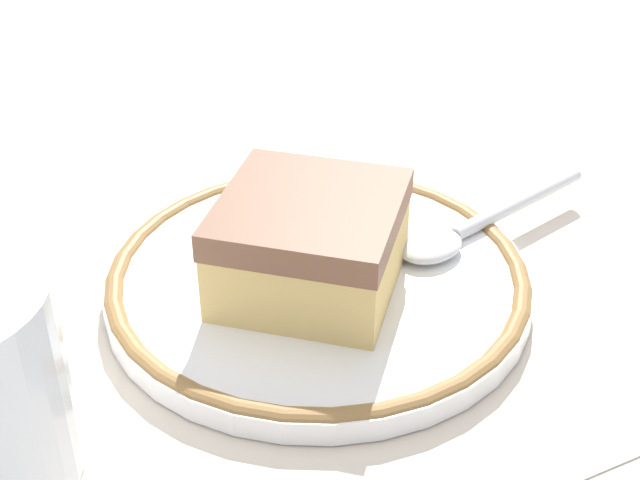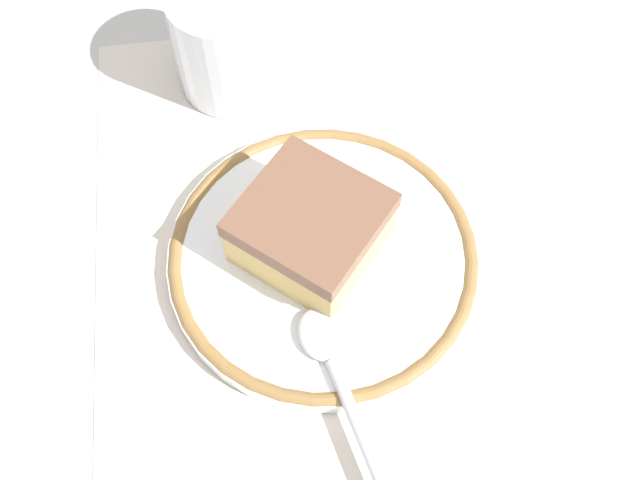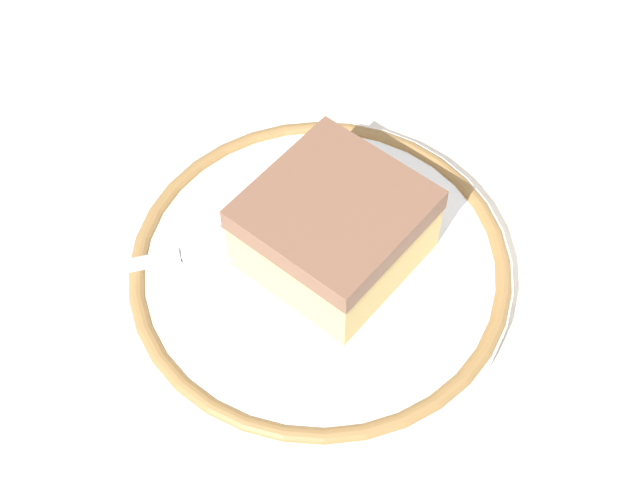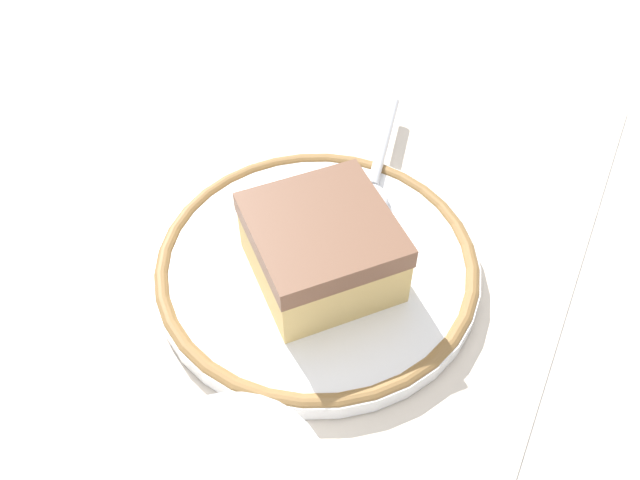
{
  "view_description": "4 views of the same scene",
  "coord_description": "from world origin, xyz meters",
  "px_view_note": "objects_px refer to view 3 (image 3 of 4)",
  "views": [
    {
      "loc": [
        0.18,
        0.32,
        0.26
      ],
      "look_at": [
        0.02,
        0.0,
        0.03
      ],
      "focal_mm": 50.89,
      "sensor_mm": 36.0,
      "label": 1
    },
    {
      "loc": [
        -0.19,
        0.03,
        0.44
      ],
      "look_at": [
        0.02,
        0.0,
        0.03
      ],
      "focal_mm": 41.33,
      "sensor_mm": 36.0,
      "label": 2
    },
    {
      "loc": [
        0.02,
        -0.28,
        0.43
      ],
      "look_at": [
        0.02,
        0.0,
        0.03
      ],
      "focal_mm": 53.01,
      "sensor_mm": 36.0,
      "label": 3
    },
    {
      "loc": [
        0.25,
        0.12,
        0.32
      ],
      "look_at": [
        0.02,
        0.0,
        0.03
      ],
      "focal_mm": 35.92,
      "sensor_mm": 36.0,
      "label": 4
    }
  ],
  "objects_px": {
    "plate": "(320,266)",
    "spoon": "(164,258)",
    "cup": "(626,162)",
    "cake_slice": "(334,228)"
  },
  "relations": [
    {
      "from": "spoon",
      "to": "cup",
      "type": "bearing_deg",
      "value": 10.03
    },
    {
      "from": "spoon",
      "to": "plate",
      "type": "bearing_deg",
      "value": -0.7
    },
    {
      "from": "plate",
      "to": "spoon",
      "type": "distance_m",
      "value": 0.08
    },
    {
      "from": "spoon",
      "to": "cup",
      "type": "height_order",
      "value": "cup"
    },
    {
      "from": "plate",
      "to": "cup",
      "type": "distance_m",
      "value": 0.17
    },
    {
      "from": "cake_slice",
      "to": "spoon",
      "type": "xyz_separation_m",
      "value": [
        -0.09,
        -0.0,
        -0.02
      ]
    },
    {
      "from": "plate",
      "to": "cup",
      "type": "bearing_deg",
      "value": 15.15
    },
    {
      "from": "plate",
      "to": "spoon",
      "type": "height_order",
      "value": "spoon"
    },
    {
      "from": "plate",
      "to": "cake_slice",
      "type": "relative_size",
      "value": 1.79
    },
    {
      "from": "plate",
      "to": "cup",
      "type": "height_order",
      "value": "cup"
    }
  ]
}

